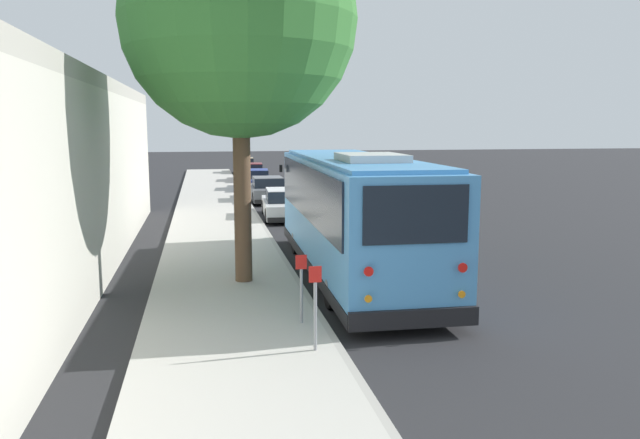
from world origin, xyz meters
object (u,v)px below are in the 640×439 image
at_px(street_tree, 238,4).
at_px(sign_post_near, 315,307).
at_px(shuttle_bus, 353,210).
at_px(parked_sedan_white, 284,205).
at_px(parked_sedan_gray, 268,190).
at_px(parked_sedan_tan, 245,166).
at_px(parked_sedan_maroon, 252,173).
at_px(sign_post_far, 301,288).
at_px(parked_sedan_blue, 256,181).

relative_size(street_tree, sign_post_near, 6.70).
distance_m(shuttle_bus, sign_post_near, 6.15).
xyz_separation_m(parked_sedan_white, parked_sedan_gray, (5.86, 0.09, 0.02)).
bearing_deg(shuttle_bus, parked_sedan_tan, 1.84).
bearing_deg(sign_post_near, parked_sedan_white, -5.58).
height_order(parked_sedan_maroon, street_tree, street_tree).
bearing_deg(parked_sedan_white, street_tree, 170.27).
bearing_deg(sign_post_far, parked_sedan_tan, -2.31).
relative_size(parked_sedan_gray, parked_sedan_maroon, 0.89).
xyz_separation_m(parked_sedan_gray, parked_sedan_maroon, (11.65, -0.13, 0.00)).
xyz_separation_m(parked_sedan_maroon, street_tree, (-28.61, 2.53, 6.23)).
relative_size(parked_sedan_white, street_tree, 0.46).
distance_m(parked_sedan_blue, street_tree, 23.62).
bearing_deg(shuttle_bus, parked_sedan_gray, 3.03).
bearing_deg(parked_sedan_gray, parked_sedan_blue, 1.25).
distance_m(parked_sedan_white, parked_sedan_blue, 11.56).
bearing_deg(parked_sedan_blue, sign_post_near, -178.50).
relative_size(sign_post_near, sign_post_far, 1.09).
bearing_deg(parked_sedan_white, sign_post_far, 176.73).
xyz_separation_m(parked_sedan_white, sign_post_near, (-16.39, 1.60, 0.33)).
distance_m(parked_sedan_blue, parked_sedan_tan, 13.35).
bearing_deg(parked_sedan_white, sign_post_near, 177.30).
height_order(parked_sedan_white, parked_sedan_tan, parked_sedan_tan).
bearing_deg(parked_sedan_gray, street_tree, 172.28).
xyz_separation_m(shuttle_bus, parked_sedan_white, (10.66, 0.47, -1.19)).
bearing_deg(parked_sedan_tan, parked_sedan_white, -176.83).
bearing_deg(parked_sedan_blue, parked_sedan_white, -174.68).
relative_size(shuttle_bus, parked_sedan_white, 2.30).
xyz_separation_m(parked_sedan_blue, sign_post_near, (-27.95, 1.42, 0.31)).
distance_m(parked_sedan_blue, sign_post_far, 26.46).
bearing_deg(sign_post_near, parked_sedan_blue, -2.91).
relative_size(shuttle_bus, parked_sedan_blue, 2.29).
distance_m(parked_sedan_tan, street_tree, 36.63).
distance_m(parked_sedan_white, sign_post_far, 14.96).
bearing_deg(shuttle_bus, street_tree, 99.67).
bearing_deg(sign_post_far, parked_sedan_blue, -3.07).
xyz_separation_m(parked_sedan_tan, sign_post_far, (-39.77, 1.60, 0.24)).
bearing_deg(parked_sedan_maroon, parked_sedan_white, -175.61).
relative_size(parked_sedan_gray, sign_post_near, 2.86).
bearing_deg(parked_sedan_tan, parked_sedan_gray, -177.10).
bearing_deg(sign_post_near, shuttle_bus, -19.87).
xyz_separation_m(parked_sedan_blue, street_tree, (-22.66, 2.30, 6.23)).
bearing_deg(parked_sedan_blue, parked_sedan_maroon, 2.23).
height_order(parked_sedan_white, sign_post_far, sign_post_far).
bearing_deg(parked_sedan_maroon, sign_post_far, -178.38).
distance_m(parked_sedan_maroon, parked_sedan_tan, 7.40).
bearing_deg(parked_sedan_blue, street_tree, 178.60).
bearing_deg(shuttle_bus, parked_sedan_maroon, 1.96).
distance_m(parked_sedan_blue, parked_sedan_maroon, 5.95).
bearing_deg(parked_sedan_maroon, sign_post_near, -178.25).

